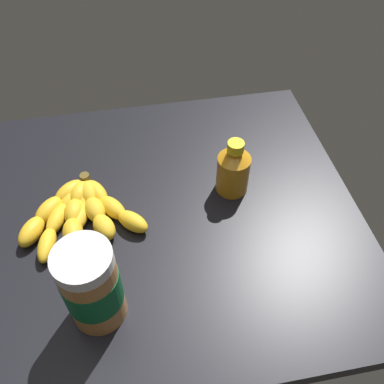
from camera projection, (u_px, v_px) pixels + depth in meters
ground_plane at (169, 217)px, 84.79cm from camera, size 70.89×75.75×3.41cm
banana_bunch at (79, 212)px, 81.25cm from camera, size 20.10×25.88×3.80cm
peanut_butter_jar at (92, 286)px, 63.28cm from camera, size 9.03×9.03×16.84cm
honey_bottle at (233, 169)px, 83.60cm from camera, size 6.72×6.72×12.65cm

